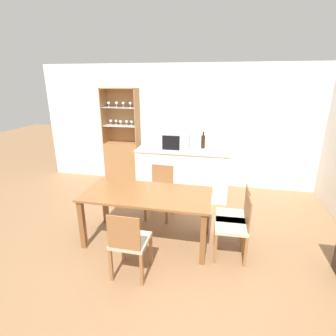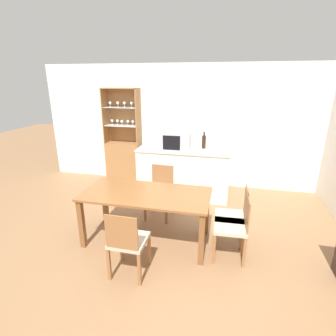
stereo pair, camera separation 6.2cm
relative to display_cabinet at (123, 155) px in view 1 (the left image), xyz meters
The scene contains 11 objects.
ground_plane 2.96m from the display_cabinet, 57.38° to the right, with size 18.00×18.00×0.00m, color #936B47.
wall_back 1.71m from the display_cabinet, ahead, with size 6.80×0.06×2.55m.
kitchen_counter 1.56m from the display_cabinet, 20.11° to the right, with size 1.79×0.62×0.96m.
display_cabinet is the anchor object (origin of this frame).
dining_table 2.50m from the display_cabinet, 61.04° to the right, with size 1.76×0.84×0.75m.
dining_chair_head_far 1.90m from the display_cabinet, 50.07° to the right, with size 0.44×0.44×0.87m.
dining_chair_side_right_far 3.17m from the display_cabinet, 40.55° to the right, with size 0.42×0.42×0.87m.
dining_chair_side_right_near 3.34m from the display_cabinet, 43.84° to the right, with size 0.42×0.42×0.87m.
dining_chair_head_near 3.17m from the display_cabinet, 67.52° to the right, with size 0.41×0.41×0.87m.
microwave 1.51m from the display_cabinet, 21.99° to the right, with size 0.51×0.33×0.31m.
wine_bottle 1.91m from the display_cabinet, 11.22° to the right, with size 0.08×0.08×0.32m.
Camera 1 is at (0.63, -2.93, 2.24)m, focal length 28.00 mm.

